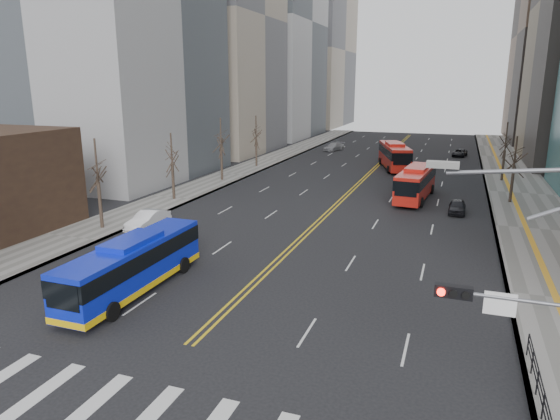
% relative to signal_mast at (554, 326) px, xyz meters
% --- Properties ---
extents(ground, '(220.00, 220.00, 0.00)m').
position_rel_signal_mast_xyz_m(ground, '(-13.77, -2.00, -4.86)').
color(ground, black).
extents(sidewalk_right, '(7.00, 130.00, 0.15)m').
position_rel_signal_mast_xyz_m(sidewalk_right, '(3.73, 43.00, -4.78)').
color(sidewalk_right, slate).
rests_on(sidewalk_right, ground).
extents(sidewalk_left, '(5.00, 130.00, 0.15)m').
position_rel_signal_mast_xyz_m(sidewalk_left, '(-30.27, 43.00, -4.78)').
color(sidewalk_left, slate).
rests_on(sidewalk_left, ground).
extents(crosswalk, '(26.70, 4.00, 0.01)m').
position_rel_signal_mast_xyz_m(crosswalk, '(-13.77, -2.00, -4.85)').
color(crosswalk, silver).
rests_on(crosswalk, ground).
extents(centerline, '(0.55, 100.00, 0.01)m').
position_rel_signal_mast_xyz_m(centerline, '(-13.77, 53.00, -4.85)').
color(centerline, gold).
rests_on(centerline, ground).
extents(signal_mast, '(5.37, 0.37, 9.39)m').
position_rel_signal_mast_xyz_m(signal_mast, '(0.00, 0.00, 0.00)').
color(signal_mast, gray).
rests_on(signal_mast, ground).
extents(pedestrian_railing, '(0.06, 6.06, 1.02)m').
position_rel_signal_mast_xyz_m(pedestrian_railing, '(0.53, 4.00, -4.03)').
color(pedestrian_railing, black).
rests_on(pedestrian_railing, sidewalk_right).
extents(street_trees, '(35.20, 47.20, 7.60)m').
position_rel_signal_mast_xyz_m(street_trees, '(-20.94, 32.55, 0.02)').
color(street_trees, '#2E241C').
rests_on(street_trees, ground).
extents(blue_bus, '(2.57, 10.86, 3.19)m').
position_rel_signal_mast_xyz_m(blue_bus, '(-19.70, 7.33, -3.18)').
color(blue_bus, '#0D21D1').
rests_on(blue_bus, ground).
extents(red_bus_near, '(3.36, 10.74, 3.37)m').
position_rel_signal_mast_xyz_m(red_bus_near, '(-6.79, 36.73, -2.98)').
color(red_bus_near, red).
rests_on(red_bus_near, ground).
extents(red_bus_far, '(5.87, 11.75, 3.63)m').
position_rel_signal_mast_xyz_m(red_bus_far, '(-11.24, 54.92, -2.84)').
color(red_bus_far, red).
rests_on(red_bus_far, ground).
extents(car_white, '(1.65, 4.55, 1.49)m').
position_rel_signal_mast_xyz_m(car_white, '(-26.27, 18.33, -4.11)').
color(car_white, white).
rests_on(car_white, ground).
extents(car_dark_mid, '(1.53, 3.66, 1.24)m').
position_rel_signal_mast_xyz_m(car_dark_mid, '(-2.66, 32.17, -4.24)').
color(car_dark_mid, black).
rests_on(car_dark_mid, ground).
extents(car_silver, '(3.42, 5.12, 1.38)m').
position_rel_signal_mast_xyz_m(car_silver, '(-23.64, 70.85, -4.17)').
color(car_silver, '#A7A8AD').
rests_on(car_silver, ground).
extents(car_dark_far, '(2.57, 4.45, 1.17)m').
position_rel_signal_mast_xyz_m(car_dark_far, '(-2.75, 70.75, -4.27)').
color(car_dark_far, black).
rests_on(car_dark_far, ground).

